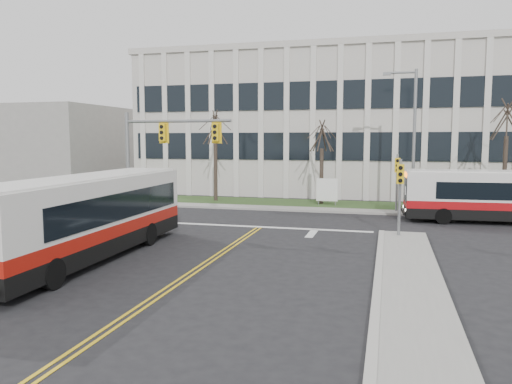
% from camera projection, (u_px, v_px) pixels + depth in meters
% --- Properties ---
extents(ground, '(120.00, 120.00, 0.00)m').
position_uv_depth(ground, '(207.00, 263.00, 19.13)').
color(ground, black).
rests_on(ground, ground).
extents(sidewalk_east, '(2.00, 26.00, 0.14)m').
position_uv_depth(sidewalk_east, '(420.00, 327.00, 12.40)').
color(sidewalk_east, '#9E9B93').
rests_on(sidewalk_east, ground).
extents(sidewalk_cross, '(44.00, 1.60, 0.14)m').
position_uv_depth(sidewalk_cross, '(361.00, 211.00, 32.46)').
color(sidewalk_cross, '#9E9B93').
rests_on(sidewalk_cross, ground).
extents(building_lawn, '(44.00, 5.00, 0.12)m').
position_uv_depth(building_lawn, '(363.00, 206.00, 35.15)').
color(building_lawn, '#324C20').
rests_on(building_lawn, ground).
extents(office_building, '(40.00, 16.00, 12.00)m').
position_uv_depth(office_building, '(371.00, 126.00, 46.07)').
color(office_building, beige).
rests_on(office_building, ground).
extents(building_annex, '(12.00, 12.00, 8.00)m').
position_uv_depth(building_annex, '(55.00, 147.00, 50.34)').
color(building_annex, '#9E9B93').
rests_on(building_annex, ground).
extents(mast_arm_signal, '(6.11, 0.38, 6.20)m').
position_uv_depth(mast_arm_signal, '(155.00, 148.00, 27.01)').
color(mast_arm_signal, slate).
rests_on(mast_arm_signal, ground).
extents(signal_pole_near, '(0.34, 0.39, 3.80)m').
position_uv_depth(signal_pole_near, '(400.00, 186.00, 23.66)').
color(signal_pole_near, slate).
rests_on(signal_pole_near, ground).
extents(signal_pole_far, '(0.34, 0.39, 3.80)m').
position_uv_depth(signal_pole_far, '(397.00, 175.00, 31.83)').
color(signal_pole_far, slate).
rests_on(signal_pole_far, ground).
extents(streetlight, '(2.15, 0.25, 9.20)m').
position_uv_depth(streetlight, '(412.00, 132.00, 32.11)').
color(streetlight, slate).
rests_on(streetlight, ground).
extents(directory_sign, '(1.50, 0.12, 2.00)m').
position_uv_depth(directory_sign, '(327.00, 190.00, 35.19)').
color(directory_sign, slate).
rests_on(directory_sign, ground).
extents(tree_left, '(1.80, 1.80, 7.70)m').
position_uv_depth(tree_left, '(215.00, 129.00, 37.39)').
color(tree_left, '#42352B').
rests_on(tree_left, ground).
extents(tree_mid, '(1.80, 1.80, 6.82)m').
position_uv_depth(tree_mid, '(322.00, 137.00, 35.61)').
color(tree_mid, '#42352B').
rests_on(tree_mid, ground).
extents(tree_right, '(1.80, 1.80, 8.25)m').
position_uv_depth(tree_right, '(507.00, 121.00, 32.25)').
color(tree_right, '#42352B').
rests_on(tree_right, ground).
extents(bus_main, '(2.87, 12.14, 3.22)m').
position_uv_depth(bus_main, '(86.00, 219.00, 19.55)').
color(bus_main, silver).
rests_on(bus_main, ground).
extents(bus_cross, '(11.02, 2.91, 2.91)m').
position_uv_depth(bus_cross, '(506.00, 198.00, 28.12)').
color(bus_cross, silver).
rests_on(bus_cross, ground).
extents(newspaper_box_blue, '(0.52, 0.47, 0.95)m').
position_uv_depth(newspaper_box_blue, '(6.00, 237.00, 21.84)').
color(newspaper_box_blue, navy).
rests_on(newspaper_box_blue, ground).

